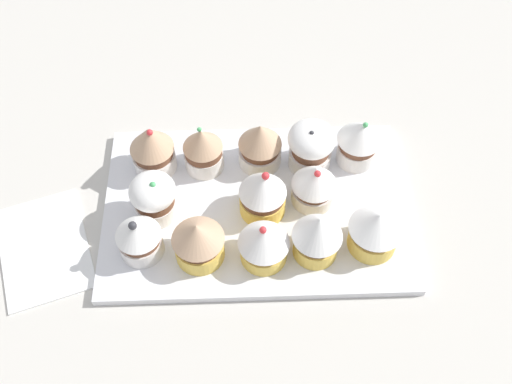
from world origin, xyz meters
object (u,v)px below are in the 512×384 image
at_px(cupcake_3, 203,149).
at_px(cupcake_12, 139,237).
at_px(cupcake_9, 317,235).
at_px(cupcake_4, 152,148).
at_px(cupcake_6, 263,193).
at_px(cupcake_10, 264,242).
at_px(cupcake_5, 314,183).
at_px(napkin, 44,247).
at_px(cupcake_1, 311,146).
at_px(cupcake_11, 198,240).
at_px(baking_tray, 256,207).
at_px(cupcake_7, 154,197).
at_px(cupcake_2, 260,144).
at_px(cupcake_8, 375,229).
at_px(cupcake_0, 359,141).

bearing_deg(cupcake_3, cupcake_12, 60.04).
bearing_deg(cupcake_9, cupcake_4, -34.03).
height_order(cupcake_6, cupcake_10, cupcake_6).
relative_size(cupcake_4, cupcake_12, 1.18).
distance_m(cupcake_5, napkin, 0.36).
relative_size(cupcake_1, cupcake_11, 1.11).
height_order(baking_tray, cupcake_1, cupcake_1).
distance_m(cupcake_7, cupcake_12, 0.06).
distance_m(cupcake_5, cupcake_10, 0.11).
relative_size(cupcake_2, cupcake_11, 1.08).
bearing_deg(cupcake_8, napkin, -1.90).
distance_m(cupcake_3, cupcake_6, 0.11).
xyz_separation_m(cupcake_5, cupcake_9, (0.00, 0.08, 0.01)).
height_order(cupcake_1, cupcake_9, same).
xyz_separation_m(cupcake_11, cupcake_12, (0.07, -0.01, -0.00)).
height_order(cupcake_1, cupcake_2, cupcake_1).
relative_size(baking_tray, cupcake_12, 5.78).
relative_size(cupcake_0, cupcake_8, 1.13).
bearing_deg(baking_tray, napkin, 10.42).
xyz_separation_m(cupcake_5, cupcake_10, (0.07, 0.09, -0.00)).
distance_m(cupcake_3, cupcake_9, 0.20).
relative_size(cupcake_10, napkin, 0.44).
relative_size(cupcake_4, cupcake_9, 1.08).
height_order(cupcake_1, cupcake_6, cupcake_6).
relative_size(cupcake_4, cupcake_7, 1.13).
distance_m(baking_tray, cupcake_0, 0.17).
relative_size(cupcake_5, napkin, 0.45).
bearing_deg(cupcake_9, cupcake_8, -173.72).
distance_m(cupcake_1, cupcake_8, 0.15).
height_order(cupcake_2, cupcake_8, cupcake_2).
xyz_separation_m(cupcake_5, cupcake_6, (0.07, 0.02, 0.00)).
relative_size(baking_tray, cupcake_4, 4.91).
relative_size(cupcake_7, napkin, 0.46).
bearing_deg(napkin, cupcake_3, -150.05).
relative_size(cupcake_3, cupcake_7, 1.03).
distance_m(cupcake_0, cupcake_8, 0.14).
bearing_deg(cupcake_10, baking_tray, -84.85).
bearing_deg(cupcake_10, cupcake_0, -131.83).
relative_size(cupcake_0, cupcake_3, 1.03).
relative_size(cupcake_3, cupcake_9, 0.98).
height_order(cupcake_8, cupcake_11, same).
bearing_deg(cupcake_10, cupcake_6, -91.02).
height_order(baking_tray, cupcake_5, cupcake_5).
bearing_deg(napkin, baking_tray, -169.58).
height_order(cupcake_7, napkin, cupcake_7).
relative_size(cupcake_1, cupcake_8, 1.12).
height_order(cupcake_5, cupcake_8, cupcake_5).
bearing_deg(cupcake_6, cupcake_9, 134.27).
bearing_deg(cupcake_7, cupcake_5, -175.62).
bearing_deg(cupcake_10, cupcake_3, -62.38).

